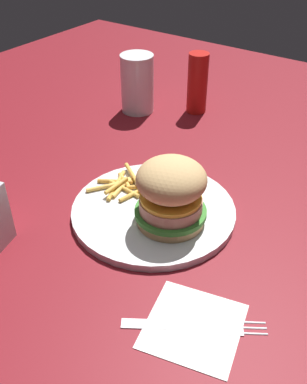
{
  "coord_description": "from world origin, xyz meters",
  "views": [
    {
      "loc": [
        -0.34,
        0.46,
        0.44
      ],
      "look_at": [
        -0.02,
        0.01,
        0.04
      ],
      "focal_mm": 41.76,
      "sensor_mm": 36.0,
      "label": 1
    }
  ],
  "objects_px": {
    "fork": "(195,324)",
    "ketchup_bottle": "(197,83)",
    "sandwich": "(171,192)",
    "fries_pile": "(125,185)",
    "drink_glass": "(137,86)",
    "napkin": "(194,326)",
    "plate": "(153,211)"
  },
  "relations": [
    {
      "from": "ketchup_bottle",
      "to": "napkin",
      "type": "bearing_deg",
      "value": 120.68
    },
    {
      "from": "plate",
      "to": "drink_glass",
      "type": "distance_m",
      "value": 0.38
    },
    {
      "from": "plate",
      "to": "fork",
      "type": "distance_m",
      "value": 0.22
    },
    {
      "from": "plate",
      "to": "fries_pile",
      "type": "distance_m",
      "value": 0.07
    },
    {
      "from": "sandwich",
      "to": "drink_glass",
      "type": "distance_m",
      "value": 0.41
    },
    {
      "from": "drink_glass",
      "to": "ketchup_bottle",
      "type": "height_order",
      "value": "ketchup_bottle"
    },
    {
      "from": "fork",
      "to": "drink_glass",
      "type": "relative_size",
      "value": 1.22
    },
    {
      "from": "fries_pile",
      "to": "drink_glass",
      "type": "bearing_deg",
      "value": -56.84
    },
    {
      "from": "napkin",
      "to": "ketchup_bottle",
      "type": "relative_size",
      "value": 0.84
    },
    {
      "from": "fries_pile",
      "to": "ketchup_bottle",
      "type": "xyz_separation_m",
      "value": [
        0.07,
        -0.34,
        0.05
      ]
    },
    {
      "from": "sandwich",
      "to": "drink_glass",
      "type": "xyz_separation_m",
      "value": [
        0.29,
        -0.3,
        -0.01
      ]
    },
    {
      "from": "fries_pile",
      "to": "ketchup_bottle",
      "type": "height_order",
      "value": "ketchup_bottle"
    },
    {
      "from": "plate",
      "to": "ketchup_bottle",
      "type": "bearing_deg",
      "value": -69.09
    },
    {
      "from": "fork",
      "to": "plate",
      "type": "bearing_deg",
      "value": -41.77
    },
    {
      "from": "fork",
      "to": "ketchup_bottle",
      "type": "relative_size",
      "value": 1.17
    },
    {
      "from": "plate",
      "to": "fork",
      "type": "relative_size",
      "value": 1.67
    },
    {
      "from": "plate",
      "to": "fork",
      "type": "bearing_deg",
      "value": 138.23
    },
    {
      "from": "fries_pile",
      "to": "napkin",
      "type": "relative_size",
      "value": 0.9
    },
    {
      "from": "fries_pile",
      "to": "drink_glass",
      "type": "height_order",
      "value": "drink_glass"
    },
    {
      "from": "fries_pile",
      "to": "napkin",
      "type": "bearing_deg",
      "value": 144.71
    },
    {
      "from": "fries_pile",
      "to": "drink_glass",
      "type": "distance_m",
      "value": 0.32
    },
    {
      "from": "drink_glass",
      "to": "fries_pile",
      "type": "bearing_deg",
      "value": 123.16
    },
    {
      "from": "fries_pile",
      "to": "ketchup_bottle",
      "type": "distance_m",
      "value": 0.35
    },
    {
      "from": "fries_pile",
      "to": "ketchup_bottle",
      "type": "relative_size",
      "value": 0.75
    },
    {
      "from": "plate",
      "to": "ketchup_bottle",
      "type": "relative_size",
      "value": 1.95
    },
    {
      "from": "fork",
      "to": "drink_glass",
      "type": "distance_m",
      "value": 0.6
    },
    {
      "from": "plate",
      "to": "fries_pile",
      "type": "bearing_deg",
      "value": -14.24
    },
    {
      "from": "napkin",
      "to": "fork",
      "type": "distance_m",
      "value": 0.0
    },
    {
      "from": "sandwich",
      "to": "ketchup_bottle",
      "type": "relative_size",
      "value": 0.82
    },
    {
      "from": "napkin",
      "to": "plate",
      "type": "bearing_deg",
      "value": -42.16
    },
    {
      "from": "sandwich",
      "to": "fries_pile",
      "type": "height_order",
      "value": "sandwich"
    },
    {
      "from": "sandwich",
      "to": "fork",
      "type": "relative_size",
      "value": 0.7
    }
  ]
}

